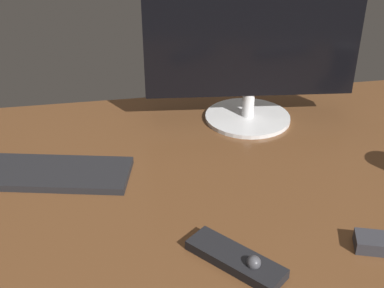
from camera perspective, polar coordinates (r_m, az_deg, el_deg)
desk at (r=107.82cm, az=3.26°, el=-3.88°), size 140.00×84.00×2.00cm
monitor at (r=122.51cm, az=6.79°, el=11.35°), size 51.34×21.65×38.06cm
keyboard at (r=110.62cm, az=-16.27°, el=-3.14°), size 37.48×20.25×1.49cm
media_remote at (r=85.37cm, az=5.07°, el=-12.84°), size 15.28×16.66×3.38cm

